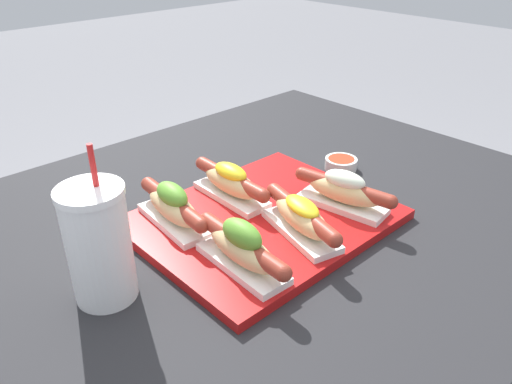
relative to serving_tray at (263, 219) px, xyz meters
name	(u,v)px	position (x,y,z in m)	size (l,w,h in m)	color
patio_table	(268,342)	(0.04, 0.03, -0.36)	(1.18, 0.98, 0.70)	#232326
serving_tray	(263,219)	(0.00, 0.00, 0.00)	(0.43, 0.36, 0.02)	#B71414
hot_dog_0	(242,247)	(-0.13, -0.09, 0.04)	(0.07, 0.21, 0.08)	white
hot_dog_1	(302,217)	(0.00, -0.09, 0.04)	(0.10, 0.20, 0.06)	white
hot_dog_2	(344,190)	(0.13, -0.08, 0.04)	(0.09, 0.20, 0.07)	white
hot_dog_3	(173,206)	(-0.13, 0.09, 0.04)	(0.07, 0.21, 0.08)	white
hot_dog_4	(231,182)	(0.00, 0.09, 0.04)	(0.06, 0.21, 0.07)	white
sauce_bowl	(341,163)	(0.28, 0.05, 0.00)	(0.07, 0.07, 0.02)	silver
drink_cup	(99,244)	(-0.30, 0.02, 0.08)	(0.09, 0.09, 0.24)	white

